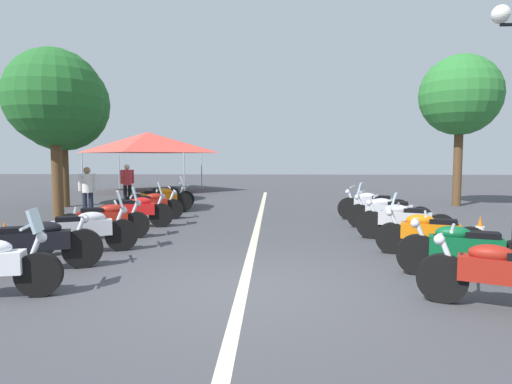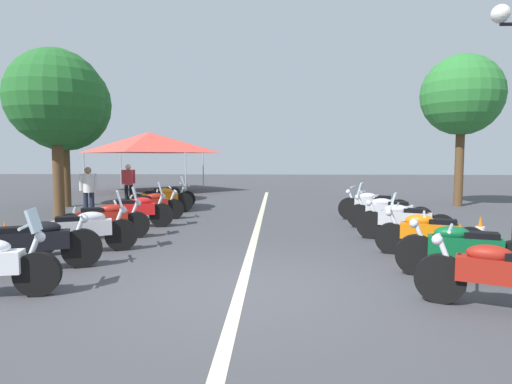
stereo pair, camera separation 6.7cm
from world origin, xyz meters
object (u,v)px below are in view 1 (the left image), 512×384
(motorcycle_right_row_3, at_px, (404,221))
(roadside_tree_2, at_px, (54,98))
(motorcycle_right_row_0, at_px, (506,274))
(motorcycle_right_row_1, at_px, (464,249))
(roadside_tree_0, at_px, (62,105))
(traffic_cone_0, at_px, (480,230))
(motorcycle_right_row_5, at_px, (373,205))
(traffic_cone_1, at_px, (5,237))
(roadside_tree_1, at_px, (460,96))
(motorcycle_right_row_4, at_px, (388,211))
(motorcycle_left_row_6, at_px, (160,199))
(bystander_1, at_px, (127,182))
(motorcycle_left_row_3, at_px, (105,219))
(motorcycle_left_row_7, at_px, (167,196))
(motorcycle_left_row_4, at_px, (136,210))
(motorcycle_left_row_1, at_px, (34,244))
(bystander_0, at_px, (87,188))
(motorcycle_left_row_5, at_px, (149,205))
(event_tent, at_px, (147,142))
(motorcycle_left_row_2, at_px, (84,230))
(motorcycle_right_row_2, at_px, (428,232))

(motorcycle_right_row_3, distance_m, roadside_tree_2, 10.45)
(motorcycle_right_row_0, distance_m, motorcycle_right_row_1, 1.40)
(roadside_tree_0, bearing_deg, traffic_cone_0, -117.39)
(motorcycle_right_row_5, bearing_deg, traffic_cone_1, 49.81)
(roadside_tree_0, distance_m, roadside_tree_1, 14.88)
(roadside_tree_2, bearing_deg, roadside_tree_0, 22.92)
(motorcycle_right_row_3, relative_size, motorcycle_right_row_4, 0.98)
(motorcycle_left_row_6, relative_size, roadside_tree_2, 0.41)
(motorcycle_right_row_3, height_order, bystander_1, bystander_1)
(motorcycle_right_row_4, height_order, roadside_tree_0, roadside_tree_0)
(motorcycle_left_row_3, xyz_separation_m, motorcycle_left_row_7, (5.87, 0.04, -0.01))
(motorcycle_left_row_4, distance_m, motorcycle_right_row_0, 8.76)
(motorcycle_left_row_3, relative_size, motorcycle_left_row_6, 0.97)
(traffic_cone_1, bearing_deg, motorcycle_right_row_1, -100.84)
(motorcycle_left_row_1, relative_size, traffic_cone_1, 3.32)
(motorcycle_left_row_1, height_order, motorcycle_left_row_6, motorcycle_left_row_6)
(motorcycle_right_row_5, xyz_separation_m, bystander_0, (0.43, 8.68, 0.44))
(motorcycle_right_row_5, relative_size, roadside_tree_2, 0.39)
(motorcycle_left_row_4, height_order, motorcycle_left_row_5, motorcycle_left_row_4)
(motorcycle_right_row_5, height_order, bystander_1, bystander_1)
(traffic_cone_1, bearing_deg, motorcycle_right_row_0, -110.11)
(event_tent, bearing_deg, motorcycle_right_row_4, -140.36)
(motorcycle_right_row_1, xyz_separation_m, motorcycle_right_row_3, (3.02, 0.02, -0.00))
(motorcycle_left_row_6, height_order, motorcycle_right_row_1, motorcycle_left_row_6)
(traffic_cone_1, distance_m, event_tent, 15.01)
(motorcycle_left_row_7, bearing_deg, motorcycle_right_row_0, -76.51)
(motorcycle_right_row_1, bearing_deg, traffic_cone_0, -100.79)
(motorcycle_left_row_4, bearing_deg, motorcycle_left_row_7, 78.54)
(roadside_tree_2, bearing_deg, motorcycle_left_row_5, -93.54)
(motorcycle_left_row_6, distance_m, traffic_cone_0, 9.49)
(motorcycle_left_row_2, xyz_separation_m, roadside_tree_2, (4.63, 2.86, 3.16))
(motorcycle_left_row_1, height_order, bystander_0, bystander_0)
(motorcycle_right_row_2, height_order, motorcycle_right_row_5, motorcycle_right_row_2)
(motorcycle_left_row_3, bearing_deg, event_tent, 87.17)
(motorcycle_right_row_4, bearing_deg, motorcycle_right_row_1, 109.68)
(motorcycle_right_row_4, bearing_deg, motorcycle_left_row_6, -3.17)
(motorcycle_right_row_1, xyz_separation_m, traffic_cone_1, (1.58, 8.25, -0.17))
(motorcycle_right_row_2, xyz_separation_m, roadside_tree_2, (4.60, 9.47, 3.17))
(bystander_1, bearing_deg, motorcycle_left_row_7, -153.35)
(motorcycle_left_row_2, xyz_separation_m, traffic_cone_1, (0.10, 1.64, -0.17))
(motorcycle_left_row_6, distance_m, bystander_0, 2.28)
(bystander_0, bearing_deg, motorcycle_left_row_6, 87.95)
(motorcycle_left_row_7, bearing_deg, traffic_cone_0, -55.56)
(traffic_cone_1, xyz_separation_m, roadside_tree_2, (4.54, 1.23, 3.33))
(roadside_tree_0, bearing_deg, motorcycle_left_row_5, -127.92)
(motorcycle_left_row_5, distance_m, roadside_tree_2, 4.28)
(motorcycle_left_row_3, xyz_separation_m, bystander_1, (6.72, 1.78, 0.47))
(motorcycle_right_row_4, xyz_separation_m, bystander_1, (5.09, 8.59, 0.47))
(motorcycle_left_row_5, relative_size, motorcycle_right_row_4, 0.94)
(traffic_cone_0, distance_m, event_tent, 17.77)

